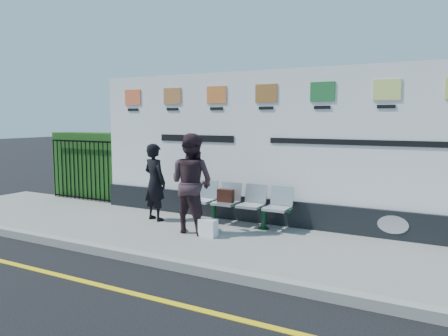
% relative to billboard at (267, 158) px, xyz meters
% --- Properties ---
extents(ground, '(80.00, 80.00, 0.00)m').
position_rel_billboard_xyz_m(ground, '(-0.50, -3.85, -1.42)').
color(ground, black).
extents(pavement, '(14.00, 3.00, 0.12)m').
position_rel_billboard_xyz_m(pavement, '(-0.50, -1.35, -1.36)').
color(pavement, gray).
rests_on(pavement, ground).
extents(kerb, '(14.00, 0.18, 0.14)m').
position_rel_billboard_xyz_m(kerb, '(-0.50, -2.85, -1.35)').
color(kerb, gray).
rests_on(kerb, ground).
extents(yellow_line, '(14.00, 0.10, 0.01)m').
position_rel_billboard_xyz_m(yellow_line, '(-0.50, -3.85, -1.42)').
color(yellow_line, yellow).
rests_on(yellow_line, ground).
extents(billboard, '(8.00, 0.30, 3.00)m').
position_rel_billboard_xyz_m(billboard, '(0.00, 0.00, 0.00)').
color(billboard, black).
rests_on(billboard, pavement).
extents(hedge, '(2.35, 0.70, 1.70)m').
position_rel_billboard_xyz_m(hedge, '(-5.08, 0.45, -0.45)').
color(hedge, '#1E4E17').
rests_on(hedge, pavement).
extents(railing, '(2.05, 0.06, 1.54)m').
position_rel_billboard_xyz_m(railing, '(-5.08, -0.00, -0.53)').
color(railing, black).
rests_on(railing, pavement).
extents(bench, '(2.07, 0.55, 0.44)m').
position_rel_billboard_xyz_m(bench, '(-0.38, -0.52, -1.08)').
color(bench, '#ADB4B6').
rests_on(bench, pavement).
extents(woman_left, '(0.65, 0.50, 1.57)m').
position_rel_billboard_xyz_m(woman_left, '(-2.08, -0.90, -0.52)').
color(woman_left, black).
rests_on(woman_left, pavement).
extents(woman_right, '(0.94, 0.76, 1.81)m').
position_rel_billboard_xyz_m(woman_right, '(-0.91, -1.33, -0.40)').
color(woman_right, '#322126').
rests_on(woman_right, pavement).
extents(handbag_brown, '(0.32, 0.15, 0.25)m').
position_rel_billboard_xyz_m(handbag_brown, '(-0.65, -0.52, -0.73)').
color(handbag_brown, black).
rests_on(handbag_brown, bench).
extents(carrier_bag_white, '(0.31, 0.19, 0.31)m').
position_rel_billboard_xyz_m(carrier_bag_white, '(-0.48, -1.48, -1.14)').
color(carrier_bag_white, white).
rests_on(carrier_bag_white, pavement).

